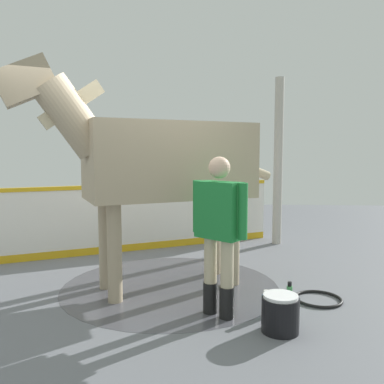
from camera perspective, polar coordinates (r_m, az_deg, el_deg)
name	(u,v)px	position (r m, az deg, el deg)	size (l,w,h in m)	color
ground_plane	(144,287)	(5.12, -6.90, -13.29)	(16.00, 16.00, 0.02)	slate
wet_patch	(170,286)	(5.09, -3.09, -13.20)	(2.66, 2.66, 0.00)	#4C4C54
barrier_wall	(129,220)	(6.78, -8.94, -4.00)	(4.74, 2.51, 1.12)	white
roof_post_far	(278,162)	(7.32, 12.19, 4.21)	(0.16, 0.16, 2.96)	#B7B2A8
horse	(160,161)	(4.78, -4.60, 4.48)	(3.05, 1.85, 2.65)	tan
handler	(219,226)	(3.99, 3.85, -4.86)	(0.54, 0.46, 1.61)	black
wash_bucket	(280,313)	(3.92, 12.47, -16.55)	(0.34, 0.34, 0.35)	black
bottle_shampoo	(266,305)	(4.24, 10.52, -15.50)	(0.08, 0.08, 0.27)	#3399CC
bottle_spray	(289,295)	(4.54, 13.72, -14.10)	(0.06, 0.06, 0.27)	#4CA559
hose_coil	(318,299)	(4.83, 17.58, -14.32)	(0.52, 0.52, 0.03)	black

